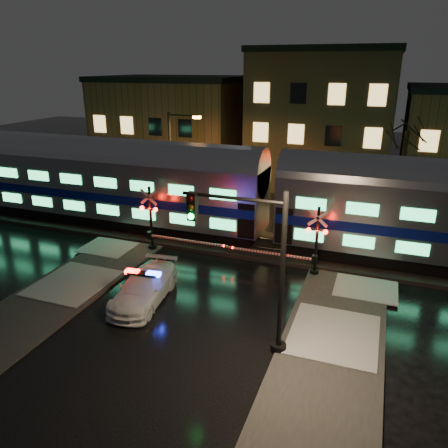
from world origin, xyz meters
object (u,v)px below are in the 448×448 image
(traffic_light, at_px, (255,268))
(streetlight, at_px, (174,157))
(crossing_signal_left, at_px, (156,226))
(police_car, at_px, (144,288))
(crossing_signal_right, at_px, (309,248))

(traffic_light, xyz_separation_m, streetlight, (-10.16, 13.76, 0.85))
(traffic_light, bearing_deg, crossing_signal_left, 137.48)
(police_car, height_order, traffic_light, traffic_light)
(police_car, relative_size, crossing_signal_right, 0.94)
(crossing_signal_left, height_order, traffic_light, traffic_light)
(police_car, xyz_separation_m, crossing_signal_right, (6.71, 5.45, 0.86))
(crossing_signal_right, bearing_deg, police_car, -140.95)
(police_car, relative_size, traffic_light, 0.78)
(crossing_signal_right, distance_m, traffic_light, 7.35)
(crossing_signal_left, bearing_deg, streetlight, 106.99)
(police_car, height_order, crossing_signal_right, crossing_signal_right)
(crossing_signal_left, distance_m, traffic_light, 10.91)
(police_car, bearing_deg, traffic_light, -21.61)
(crossing_signal_right, distance_m, streetlight, 13.20)
(crossing_signal_right, distance_m, crossing_signal_left, 9.00)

